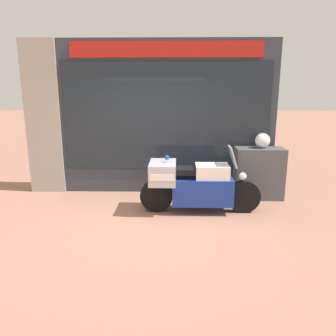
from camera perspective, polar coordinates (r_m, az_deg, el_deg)
ground_plane at (r=5.73m, az=-4.31°, el=-9.68°), size 60.00×60.00×0.00m
shop_building at (r=7.31m, az=-5.83°, el=8.72°), size 5.39×0.55×3.27m
window_display at (r=7.49m, az=-0.56°, el=-0.31°), size 4.17×0.30×1.90m
paramedic_motorcycle at (r=6.10m, az=4.30°, el=-2.72°), size 2.24×0.76×1.26m
utility_cabinet at (r=7.13m, az=15.51°, el=-0.88°), size 1.00×0.49×1.07m
white_helmet at (r=7.03m, az=16.14°, el=4.61°), size 0.30×0.30×0.30m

